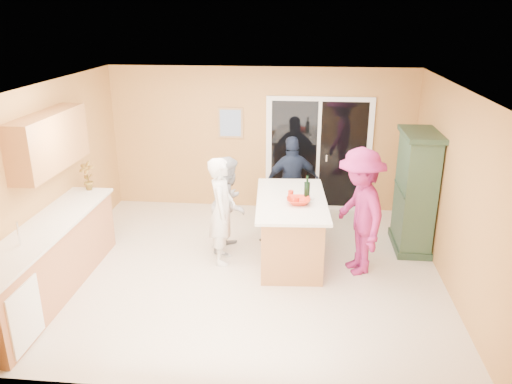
# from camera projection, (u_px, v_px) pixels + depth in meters

# --- Properties ---
(floor) EXTENTS (5.50, 5.50, 0.00)m
(floor) POSITION_uv_depth(u_px,v_px,m) (245.00, 269.00, 7.19)
(floor) COLOR beige
(floor) RESTS_ON ground
(ceiling) EXTENTS (5.50, 5.00, 0.10)m
(ceiling) POSITION_uv_depth(u_px,v_px,m) (243.00, 87.00, 6.30)
(ceiling) COLOR white
(ceiling) RESTS_ON wall_back
(wall_back) EXTENTS (5.50, 0.10, 2.60)m
(wall_back) POSITION_uv_depth(u_px,v_px,m) (261.00, 139.00, 9.08)
(wall_back) COLOR #EFB662
(wall_back) RESTS_ON ground
(wall_front) EXTENTS (5.50, 0.10, 2.60)m
(wall_front) POSITION_uv_depth(u_px,v_px,m) (210.00, 275.00, 4.40)
(wall_front) COLOR #EFB662
(wall_front) RESTS_ON ground
(wall_left) EXTENTS (0.10, 5.00, 2.60)m
(wall_left) POSITION_uv_depth(u_px,v_px,m) (50.00, 177.00, 7.00)
(wall_left) COLOR #EFB662
(wall_left) RESTS_ON ground
(wall_right) EXTENTS (0.10, 5.00, 2.60)m
(wall_right) POSITION_uv_depth(u_px,v_px,m) (454.00, 190.00, 6.49)
(wall_right) COLOR #EFB662
(wall_right) RESTS_ON ground
(left_cabinet_run) EXTENTS (0.65, 3.05, 1.24)m
(left_cabinet_run) POSITION_uv_depth(u_px,v_px,m) (42.00, 267.00, 6.27)
(left_cabinet_run) COLOR #B26E45
(left_cabinet_run) RESTS_ON floor
(upper_cabinets) EXTENTS (0.35, 1.60, 0.75)m
(upper_cabinets) POSITION_uv_depth(u_px,v_px,m) (49.00, 141.00, 6.60)
(upper_cabinets) COLOR #B26E45
(upper_cabinets) RESTS_ON wall_left
(sliding_door) EXTENTS (1.90, 0.07, 2.10)m
(sliding_door) POSITION_uv_depth(u_px,v_px,m) (318.00, 155.00, 9.04)
(sliding_door) COLOR white
(sliding_door) RESTS_ON floor
(framed_picture) EXTENTS (0.46, 0.04, 0.56)m
(framed_picture) POSITION_uv_depth(u_px,v_px,m) (230.00, 123.00, 9.01)
(framed_picture) COLOR #A17B50
(framed_picture) RESTS_ON wall_back
(kitchen_island) EXTENTS (1.11, 1.89, 0.96)m
(kitchen_island) POSITION_uv_depth(u_px,v_px,m) (291.00, 231.00, 7.34)
(kitchen_island) COLOR #B26E45
(kitchen_island) RESTS_ON floor
(green_hutch) EXTENTS (0.53, 1.01, 1.85)m
(green_hutch) POSITION_uv_depth(u_px,v_px,m) (415.00, 193.00, 7.57)
(green_hutch) COLOR #233928
(green_hutch) RESTS_ON floor
(woman_white) EXTENTS (0.42, 0.60, 1.59)m
(woman_white) POSITION_uv_depth(u_px,v_px,m) (222.00, 211.00, 7.17)
(woman_white) COLOR white
(woman_white) RESTS_ON floor
(woman_grey) EXTENTS (0.67, 0.80, 1.48)m
(woman_grey) POSITION_uv_depth(u_px,v_px,m) (229.00, 204.00, 7.58)
(woman_grey) COLOR #9A999C
(woman_grey) RESTS_ON floor
(woman_navy) EXTENTS (1.00, 0.61, 1.58)m
(woman_navy) POSITION_uv_depth(u_px,v_px,m) (292.00, 183.00, 8.36)
(woman_navy) COLOR #161F32
(woman_navy) RESTS_ON floor
(woman_magenta) EXTENTS (0.98, 1.31, 1.80)m
(woman_magenta) POSITION_uv_depth(u_px,v_px,m) (360.00, 212.00, 6.86)
(woman_magenta) COLOR #92204C
(woman_magenta) RESTS_ON floor
(serving_bowl) EXTENTS (0.35, 0.35, 0.08)m
(serving_bowl) POSITION_uv_depth(u_px,v_px,m) (298.00, 201.00, 6.97)
(serving_bowl) COLOR red
(serving_bowl) RESTS_ON kitchen_island
(tulip_vase) EXTENTS (0.26, 0.20, 0.44)m
(tulip_vase) POSITION_uv_depth(u_px,v_px,m) (87.00, 176.00, 7.51)
(tulip_vase) COLOR red
(tulip_vase) RESTS_ON left_cabinet_run
(tumbler_near) EXTENTS (0.09, 0.09, 0.11)m
(tumbler_near) POSITION_uv_depth(u_px,v_px,m) (291.00, 194.00, 7.17)
(tumbler_near) COLOR red
(tumbler_near) RESTS_ON kitchen_island
(tumbler_far) EXTENTS (0.10, 0.10, 0.11)m
(tumbler_far) POSITION_uv_depth(u_px,v_px,m) (297.00, 201.00, 6.93)
(tumbler_far) COLOR red
(tumbler_far) RESTS_ON kitchen_island
(wine_bottle) EXTENTS (0.08, 0.08, 0.36)m
(wine_bottle) POSITION_uv_depth(u_px,v_px,m) (307.00, 191.00, 7.07)
(wine_bottle) COLOR black
(wine_bottle) RESTS_ON kitchen_island
(white_plate) EXTENTS (0.22, 0.22, 0.01)m
(white_plate) POSITION_uv_depth(u_px,v_px,m) (307.00, 198.00, 7.17)
(white_plate) COLOR silver
(white_plate) RESTS_ON kitchen_island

